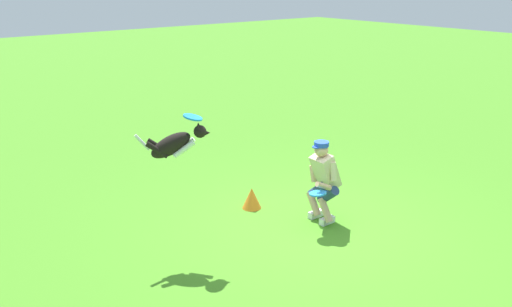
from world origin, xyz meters
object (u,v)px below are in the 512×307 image
person (323,179)px  training_cone (252,198)px  dog (175,144)px  frisbee_held (318,193)px  frisbee_flying (193,117)px

person → training_cone: size_ratio=3.71×
dog → frisbee_held: size_ratio=3.35×
person → dog: bearing=-10.7°
dog → frisbee_held: (-1.86, 0.83, -0.92)m
training_cone → person: bearing=118.6°
person → frisbee_held: (0.32, 0.21, -0.09)m
training_cone → dog: bearing=14.7°
dog → frisbee_held: dog is taller
dog → frisbee_held: bearing=9.2°
training_cone → frisbee_flying: bearing=20.7°
frisbee_held → training_cone: (0.24, -1.25, -0.44)m
frisbee_held → training_cone: size_ratio=0.74×
dog → training_cone: bearing=48.0°
person → training_cone: 1.30m
frisbee_flying → training_cone: bearing=-159.3°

